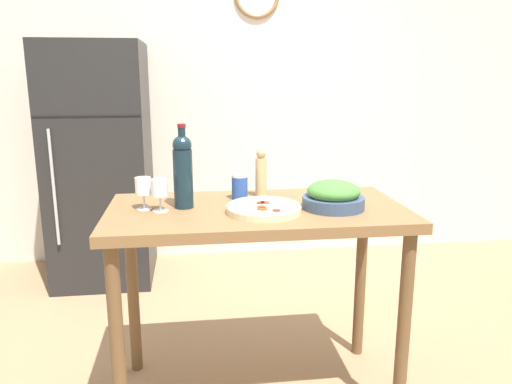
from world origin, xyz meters
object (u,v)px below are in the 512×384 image
(wine_glass_far, at_px, (143,188))
(salt_canister, at_px, (240,187))
(wine_bottle, at_px, (183,170))
(wine_glass_near, at_px, (160,190))
(refrigerator, at_px, (101,164))
(homemade_pizza, at_px, (264,208))
(salad_bowl, at_px, (333,196))
(pepper_mill, at_px, (261,174))

(wine_glass_far, bearing_deg, salt_canister, 16.85)
(wine_bottle, relative_size, wine_glass_near, 2.60)
(refrigerator, distance_m, homemade_pizza, 1.89)
(wine_bottle, distance_m, salt_canister, 0.30)
(wine_glass_near, bearing_deg, salad_bowl, -3.57)
(wine_glass_near, xyz_separation_m, wine_glass_far, (-0.07, 0.04, 0.00))
(refrigerator, xyz_separation_m, wine_glass_far, (0.44, -1.52, 0.16))
(refrigerator, bearing_deg, pepper_mill, -54.70)
(wine_bottle, relative_size, wine_glass_far, 2.60)
(wine_bottle, bearing_deg, wine_glass_far, -177.09)
(salt_canister, bearing_deg, wine_glass_near, -154.06)
(refrigerator, relative_size, wine_glass_near, 12.16)
(wine_bottle, height_order, pepper_mill, wine_bottle)
(pepper_mill, bearing_deg, wine_glass_near, -156.34)
(wine_glass_near, distance_m, salad_bowl, 0.74)
(salt_canister, bearing_deg, homemade_pizza, -72.61)
(pepper_mill, bearing_deg, homemade_pizza, -95.68)
(homemade_pizza, bearing_deg, refrigerator, 119.85)
(wine_bottle, height_order, salt_canister, wine_bottle)
(salt_canister, bearing_deg, wine_bottle, -154.79)
(salad_bowl, xyz_separation_m, salt_canister, (-0.38, 0.22, 0.00))
(salad_bowl, height_order, homemade_pizza, salad_bowl)
(wine_bottle, xyz_separation_m, homemade_pizza, (0.33, -0.12, -0.15))
(wine_glass_near, relative_size, pepper_mill, 0.61)
(wine_glass_far, relative_size, homemade_pizza, 0.44)
(salt_canister, bearing_deg, refrigerator, 121.78)
(wine_bottle, bearing_deg, homemade_pizza, -20.59)
(wine_glass_far, distance_m, salad_bowl, 0.81)
(pepper_mill, bearing_deg, wine_glass_far, -163.46)
(pepper_mill, distance_m, homemade_pizza, 0.29)
(homemade_pizza, bearing_deg, salad_bowl, 4.91)
(wine_glass_near, bearing_deg, wine_bottle, 27.78)
(wine_glass_near, height_order, wine_glass_far, same)
(wine_bottle, distance_m, salad_bowl, 0.65)
(wine_glass_far, height_order, salad_bowl, wine_glass_far)
(wine_glass_far, bearing_deg, pepper_mill, 16.54)
(salad_bowl, bearing_deg, salt_canister, 150.41)
(wine_bottle, relative_size, homemade_pizza, 1.15)
(refrigerator, height_order, salad_bowl, refrigerator)
(wine_bottle, relative_size, pepper_mill, 1.59)
(refrigerator, xyz_separation_m, pepper_mill, (0.97, -1.36, 0.17))
(refrigerator, height_order, pepper_mill, refrigerator)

